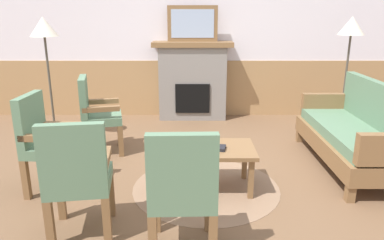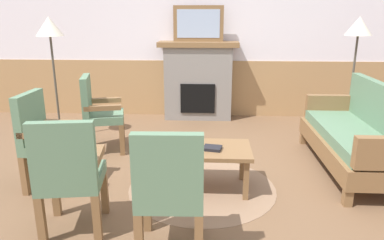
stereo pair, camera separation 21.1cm
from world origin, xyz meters
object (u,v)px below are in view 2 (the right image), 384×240
Objects in this scene: fireplace at (198,80)px; armchair_by_window_left at (45,136)px; framed_picture at (198,24)px; floor_lamp_by_couch at (358,34)px; armchair_front_left at (170,186)px; floor_lamp_by_chairs at (50,34)px; book_on_table at (212,148)px; armchair_near_fireplace at (98,110)px; coffee_table at (202,153)px; couch at (356,136)px; armchair_front_center at (69,171)px.

armchair_by_window_left is (-1.45, -2.61, -0.11)m from fireplace.
framed_picture is 0.48× the size of floor_lamp_by_couch.
floor_lamp_by_chairs is at bearing 126.60° from armchair_front_left.
framed_picture reaches higher than armchair_front_left.
book_on_table is 1.05m from armchair_front_left.
floor_lamp_by_chairs is (-4.12, -0.34, 0.00)m from floor_lamp_by_couch.
framed_picture is at bearing 52.68° from armchair_near_fireplace.
armchair_front_left is 0.58× the size of floor_lamp_by_chairs.
armchair_by_window_left is at bearing -153.59° from floor_lamp_by_couch.
floor_lamp_by_chairs is (-2.06, 1.44, 1.06)m from coffee_table.
floor_lamp_by_couch is (2.06, 1.79, 1.06)m from coffee_table.
armchair_near_fireplace is at bearing -166.96° from floor_lamp_by_couch.
armchair_by_window_left is at bearing -71.95° from floor_lamp_by_chairs.
armchair_near_fireplace is at bearing 77.11° from armchair_by_window_left.
armchair_by_window_left is at bearing -102.89° from armchair_near_fireplace.
floor_lamp_by_chairs reaches higher than armchair_by_window_left.
armchair_by_window_left is (-1.45, -2.61, -1.02)m from framed_picture.
fireplace is 0.91m from framed_picture.
floor_lamp_by_couch is (2.20, -0.80, -0.11)m from framed_picture.
framed_picture reaches higher than couch.
floor_lamp_by_couch is at bearing 40.86° from coffee_table.
couch is at bearing 39.91° from armchair_front_left.
armchair_front_left is at bearing -60.90° from armchair_near_fireplace.
fireplace is 7.53× the size of book_on_table.
armchair_front_left is at bearing -14.99° from armchair_front_center.
armchair_front_center is at bearing -65.47° from floor_lamp_by_chairs.
floor_lamp_by_chairs reaches higher than armchair_front_center.
armchair_front_center is 2.66m from floor_lamp_by_chairs.
book_on_table is 1.78m from armchair_near_fireplace.
armchair_by_window_left is 1.00× the size of armchair_front_center.
book_on_table is at bearing -25.36° from coffee_table.
armchair_front_left is at bearing -128.77° from floor_lamp_by_couch.
armchair_by_window_left and armchair_front_left have the same top height.
framed_picture is 0.82× the size of armchair_near_fireplace.
floor_lamp_by_chairs is (-1.85, 2.49, 0.91)m from armchair_front_left.
armchair_by_window_left is (-3.29, -0.58, 0.14)m from couch.
fireplace is 3.53m from armchair_front_center.
armchair_near_fireplace is at bearing 144.23° from book_on_table.
framed_picture is 2.34m from floor_lamp_by_couch.
floor_lamp_by_chairs is (-1.93, -1.15, -0.11)m from framed_picture.
armchair_front_center is at bearing 165.01° from armchair_front_left.
coffee_table is 1.59m from armchair_by_window_left.
floor_lamp_by_couch is at bearing 73.76° from couch.
book_on_table is 0.18× the size of armchair_front_center.
armchair_near_fireplace is at bearing 100.10° from armchair_front_center.
floor_lamp_by_couch reaches higher than armchair_front_center.
framed_picture is 3.16m from armchair_by_window_left.
book_on_table is at bearing -137.02° from floor_lamp_by_couch.
floor_lamp_by_couch is at bearing 4.77° from floor_lamp_by_chairs.
armchair_by_window_left is 1.71m from armchair_front_left.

